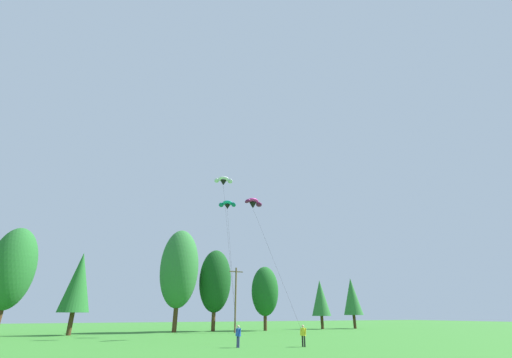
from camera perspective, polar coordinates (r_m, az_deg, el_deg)
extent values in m
ellipsoid|color=#236628|center=(55.81, -36.31, -12.15)|extent=(5.46, 5.46, 10.64)
cylinder|color=#472D19|center=(52.72, -29.25, -20.86)|extent=(0.57, 0.57, 2.73)
cone|color=#236628|center=(52.86, -28.16, -15.26)|extent=(3.91, 3.91, 7.76)
cylinder|color=#472D19|center=(55.45, -13.71, -22.22)|extent=(0.67, 0.67, 3.84)
ellipsoid|color=#2D7033|center=(55.86, -13.01, -14.65)|extent=(5.94, 5.94, 12.03)
cylinder|color=#472D19|center=(57.81, -7.33, -22.93)|extent=(0.61, 0.61, 3.17)
ellipsoid|color=#144719|center=(58.02, -7.02, -16.90)|extent=(5.22, 5.22, 9.93)
cylinder|color=#472D19|center=(59.68, 1.59, -23.35)|extent=(0.56, 0.56, 2.56)
ellipsoid|color=#19561E|center=(59.78, 1.54, -18.63)|extent=(4.56, 4.56, 8.01)
cylinder|color=#472D19|center=(66.86, 11.29, -22.99)|extent=(0.52, 0.52, 2.21)
cone|color=#2D7033|center=(66.91, 11.00, -19.37)|extent=(3.47, 3.47, 6.28)
cylinder|color=#472D19|center=(70.31, 16.55, -22.43)|extent=(0.54, 0.54, 2.36)
cone|color=#2D7033|center=(70.37, 16.14, -18.76)|extent=(3.59, 3.59, 6.70)
cylinder|color=brown|center=(53.01, -3.53, -19.89)|extent=(0.26, 0.26, 9.19)
cube|color=brown|center=(53.32, -3.42, -15.59)|extent=(2.20, 0.14, 0.14)
cylinder|color=navy|center=(30.31, -2.96, -26.15)|extent=(0.16, 0.16, 0.84)
cylinder|color=navy|center=(30.47, -3.22, -26.13)|extent=(0.16, 0.16, 0.84)
cube|color=blue|center=(30.35, -3.06, -24.78)|extent=(0.34, 0.43, 0.60)
sphere|color=tan|center=(30.33, -3.05, -23.95)|extent=(0.22, 0.22, 0.22)
cylinder|color=blue|center=(30.16, -2.75, -24.76)|extent=(0.21, 0.14, 0.57)
cylinder|color=blue|center=(30.54, -3.37, -24.71)|extent=(0.21, 0.14, 0.57)
cylinder|color=black|center=(31.25, 8.34, -25.85)|extent=(0.17, 0.17, 0.84)
cylinder|color=black|center=(31.35, 7.99, -25.86)|extent=(0.17, 0.17, 0.84)
cube|color=yellow|center=(31.26, 8.09, -24.54)|extent=(0.39, 0.45, 0.60)
sphere|color=tan|center=(31.24, 8.04, -23.73)|extent=(0.22, 0.22, 0.22)
cylinder|color=yellow|center=(31.14, 8.50, -24.48)|extent=(0.22, 0.17, 0.57)
cylinder|color=yellow|center=(31.38, 7.68, -24.50)|extent=(0.22, 0.17, 0.57)
ellipsoid|color=teal|center=(47.97, -4.93, -4.14)|extent=(1.73, 1.57, 0.84)
ellipsoid|color=#0F666B|center=(47.77, -3.88, -4.41)|extent=(0.94, 1.10, 0.94)
ellipsoid|color=#0F666B|center=(48.02, -5.99, -4.44)|extent=(1.04, 1.07, 0.94)
cone|color=black|center=(47.89, -4.93, -4.80)|extent=(1.08, 1.08, 0.68)
cylinder|color=black|center=(38.47, -4.36, -12.73)|extent=(4.08, 15.07, 15.24)
ellipsoid|color=#D12893|center=(43.28, -0.45, -3.74)|extent=(1.89, 1.52, 0.73)
ellipsoid|color=#66144C|center=(43.89, 0.50, -4.40)|extent=(1.12, 1.09, 0.89)
ellipsoid|color=#66144C|center=(42.51, -1.44, -3.80)|extent=(1.05, 1.04, 0.89)
cone|color=black|center=(43.15, -0.54, -4.56)|extent=(1.19, 1.19, 0.79)
cylinder|color=black|center=(36.46, 2.82, -13.22)|extent=(0.34, 11.17, 14.01)
ellipsoid|color=white|center=(45.85, -5.60, 0.01)|extent=(1.64, 1.31, 0.84)
ellipsoid|color=silver|center=(45.79, -4.48, -0.35)|extent=(0.80, 0.97, 0.94)
ellipsoid|color=silver|center=(45.74, -6.74, -0.23)|extent=(0.99, 0.95, 0.94)
cone|color=black|center=(45.72, -5.63, -0.68)|extent=(1.01, 1.01, 0.69)
cylinder|color=black|center=(37.14, -4.79, -10.47)|extent=(2.41, 12.31, 17.67)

